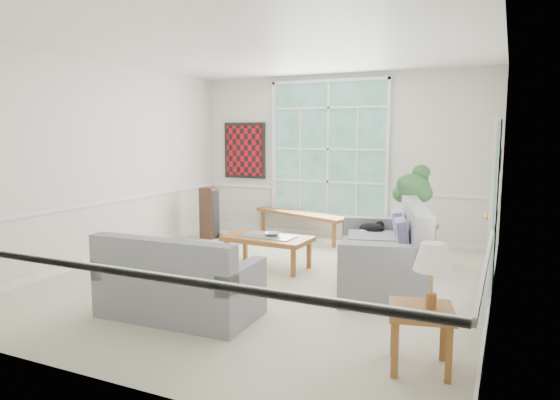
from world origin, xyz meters
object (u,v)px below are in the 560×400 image
object	(u,v)px
side_table	(420,338)
coffee_table	(268,252)
loveseat_right	(382,246)
loveseat_front	(180,274)
end_table	(415,244)

from	to	relation	value
side_table	coffee_table	bearing A→B (deg)	137.78
loveseat_right	side_table	xyz separation A→B (m)	(0.82, -2.09, -0.27)
loveseat_front	end_table	size ratio (longest dim) A/B	2.92
end_table	side_table	bearing A→B (deg)	-79.54
coffee_table	end_table	bearing A→B (deg)	36.13
coffee_table	end_table	size ratio (longest dim) A/B	2.19
coffee_table	loveseat_front	bearing A→B (deg)	-87.29
loveseat_right	side_table	bearing A→B (deg)	-83.80
loveseat_front	coffee_table	bearing A→B (deg)	87.74
loveseat_right	loveseat_front	bearing A→B (deg)	-147.08
loveseat_right	loveseat_front	distance (m)	2.55
loveseat_right	coffee_table	world-z (taller)	loveseat_right
loveseat_right	end_table	world-z (taller)	loveseat_right
end_table	side_table	world-z (taller)	end_table
loveseat_right	coffee_table	bearing A→B (deg)	158.02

